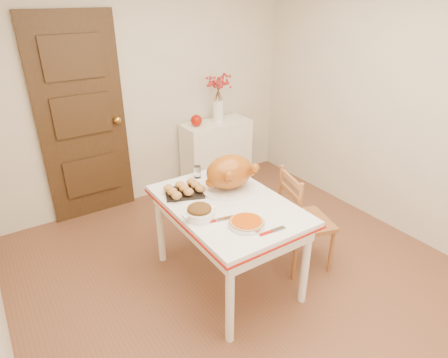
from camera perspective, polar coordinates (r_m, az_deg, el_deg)
floor at (r=3.29m, az=4.74°, el=-15.87°), size 3.50×4.00×0.00m
wall_back at (r=4.30m, az=-11.61°, el=12.85°), size 3.50×0.00×2.50m
wall_right at (r=3.93m, az=26.34°, el=9.48°), size 0.00×4.00×2.50m
door_back at (r=4.12m, az=-20.21°, el=8.04°), size 0.85×0.06×2.06m
sideboard at (r=4.69m, az=-1.14°, el=3.68°), size 0.81×0.36×0.81m
kitchen_table at (r=3.15m, az=0.51°, el=-9.35°), size 0.85×1.24×0.74m
chair_oak at (r=3.35m, az=12.04°, el=-5.91°), size 0.50×0.50×0.90m
berry_vase at (r=4.50m, az=-0.86°, el=11.67°), size 0.27×0.27×0.52m
apple at (r=4.41m, az=-4.11°, el=8.63°), size 0.13×0.13×0.13m
turkey_platter at (r=3.07m, az=0.81°, el=0.80°), size 0.48×0.40×0.29m
pumpkin_pie at (r=2.67m, az=3.38°, el=-6.41°), size 0.27×0.27×0.05m
stuffing_dish at (r=2.74m, az=-3.64°, el=-4.89°), size 0.30×0.26×0.10m
rolls_tray at (r=3.07m, az=-5.90°, el=-1.55°), size 0.36×0.33×0.08m
pie_server at (r=2.63m, az=7.18°, el=-7.63°), size 0.21×0.07×0.01m
carving_knife at (r=2.73m, az=-0.54°, el=-5.99°), size 0.28×0.12×0.01m
drinking_glass at (r=3.33m, az=-3.96°, el=1.07°), size 0.08×0.08×0.11m
shaker_pair at (r=3.41m, az=0.36°, el=1.59°), size 0.09×0.06×0.09m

